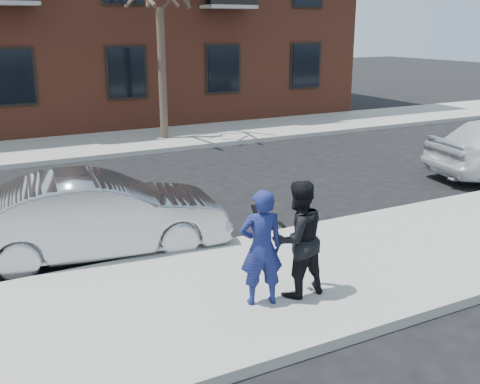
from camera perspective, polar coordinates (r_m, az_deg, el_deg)
ground at (r=8.00m, az=-10.27°, el=-12.04°), size 100.00×100.00×0.00m
near_sidewalk at (r=7.75m, az=-9.72°, el=-12.36°), size 50.00×3.50×0.15m
near_curb at (r=9.31m, az=-13.27°, el=-7.44°), size 50.00×0.10×0.15m
far_sidewalk at (r=18.49m, az=-21.13°, el=3.83°), size 50.00×3.50×0.15m
far_curb at (r=16.74m, az=-20.33°, el=2.68°), size 50.00×0.10×0.15m
silver_sedan at (r=9.78m, az=-14.19°, el=-2.33°), size 4.46×2.00×1.42m
man_hoodie at (r=7.50m, az=2.18°, el=-5.67°), size 0.67×0.56×1.61m
man_peacoat at (r=7.77m, az=5.90°, el=-4.75°), size 0.83×0.66×1.66m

